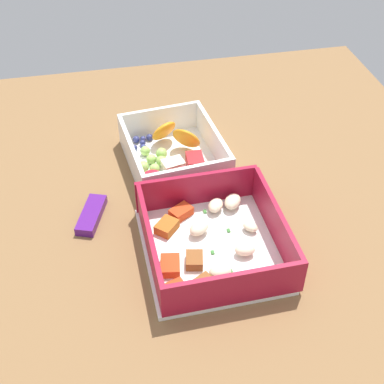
{
  "coord_description": "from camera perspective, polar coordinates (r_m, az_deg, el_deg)",
  "views": [
    {
      "loc": [
        -53.36,
        11.35,
        51.29
      ],
      "look_at": [
        -0.47,
        0.51,
        4.0
      ],
      "focal_mm": 49.82,
      "sensor_mm": 36.0,
      "label": 1
    }
  ],
  "objects": [
    {
      "name": "fruit_bowl",
      "position": [
        0.79,
        -2.02,
        3.99
      ],
      "size": [
        17.21,
        14.78,
        5.27
      ],
      "rotation": [
        0.0,
        0.0,
        0.11
      ],
      "color": "white",
      "rests_on": "table_surface"
    },
    {
      "name": "table_surface",
      "position": [
        0.74,
        0.31,
        -1.45
      ],
      "size": [
        80.0,
        80.0,
        2.0
      ],
      "primitive_type": "cube",
      "color": "brown",
      "rests_on": "ground"
    },
    {
      "name": "candy_bar",
      "position": [
        0.72,
        -10.71,
        -2.43
      ],
      "size": [
        7.4,
        4.63,
        1.2
      ],
      "primitive_type": "cube",
      "rotation": [
        0.0,
        0.0,
        -0.35
      ],
      "color": "#51197A",
      "rests_on": "table_surface"
    },
    {
      "name": "pasta_container",
      "position": [
        0.66,
        2.15,
        -5.29
      ],
      "size": [
        18.13,
        16.8,
        5.44
      ],
      "rotation": [
        0.0,
        0.0,
        0.02
      ],
      "color": "white",
      "rests_on": "table_surface"
    }
  ]
}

